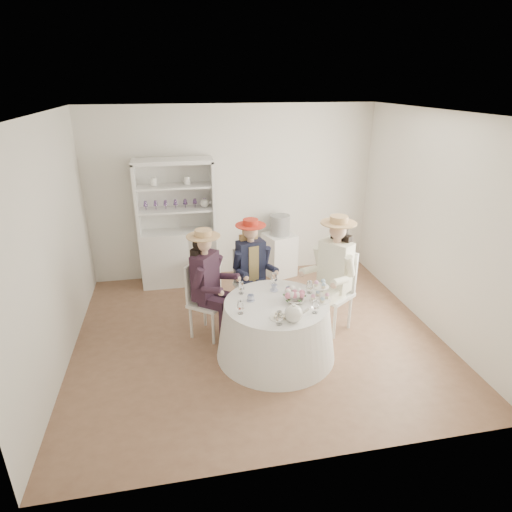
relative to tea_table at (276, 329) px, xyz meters
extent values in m
plane|color=brown|center=(-0.13, 0.43, -0.34)|extent=(4.50, 4.50, 0.00)
plane|color=white|center=(-0.13, 0.43, 2.36)|extent=(4.50, 4.50, 0.00)
plane|color=white|center=(-0.13, 2.43, 1.01)|extent=(4.50, 0.00, 4.50)
plane|color=white|center=(-0.13, -1.57, 1.01)|extent=(4.50, 0.00, 4.50)
plane|color=white|center=(-2.38, 0.43, 1.01)|extent=(0.00, 4.50, 4.50)
plane|color=white|center=(2.12, 0.43, 1.01)|extent=(0.00, 4.50, 4.50)
cone|color=white|center=(0.00, 0.00, -0.01)|extent=(1.39, 1.39, 0.66)
cylinder|color=white|center=(0.00, 0.00, 0.33)|extent=(1.19, 1.19, 0.02)
cube|color=silver|center=(-1.04, 2.18, 0.10)|extent=(1.24, 0.74, 0.87)
cube|color=silver|center=(-1.04, 2.37, 1.06)|extent=(1.13, 0.36, 1.06)
cube|color=silver|center=(-1.04, 2.18, 1.59)|extent=(1.24, 0.74, 0.06)
cube|color=silver|center=(-1.60, 2.18, 1.06)|extent=(0.16, 0.43, 1.06)
cube|color=silver|center=(-0.48, 2.18, 1.06)|extent=(0.16, 0.43, 1.06)
cube|color=silver|center=(-1.04, 2.18, 0.87)|extent=(1.15, 0.67, 0.03)
cube|color=silver|center=(-1.04, 2.18, 1.23)|extent=(1.15, 0.67, 0.03)
sphere|color=white|center=(-0.61, 2.18, 0.95)|extent=(0.14, 0.14, 0.14)
cube|color=silver|center=(0.58, 2.18, 0.01)|extent=(0.57, 0.57, 0.70)
cylinder|color=black|center=(0.58, 2.18, 0.52)|extent=(0.35, 0.35, 0.32)
cube|color=silver|center=(-0.73, 0.56, 0.11)|extent=(0.56, 0.56, 0.04)
cylinder|color=silver|center=(-0.70, 0.34, -0.12)|extent=(0.04, 0.04, 0.44)
cylinder|color=silver|center=(-0.51, 0.60, -0.12)|extent=(0.04, 0.04, 0.44)
cylinder|color=silver|center=(-0.96, 0.53, -0.12)|extent=(0.04, 0.04, 0.44)
cylinder|color=silver|center=(-0.77, 0.79, -0.12)|extent=(0.04, 0.04, 0.44)
cube|color=silver|center=(-0.88, 0.67, 0.38)|extent=(0.25, 0.32, 0.50)
cube|color=black|center=(-0.75, 0.58, 0.48)|extent=(0.38, 0.41, 0.58)
cube|color=black|center=(-0.69, 0.42, 0.19)|extent=(0.35, 0.31, 0.12)
cylinder|color=black|center=(-0.58, 0.34, -0.11)|extent=(0.10, 0.10, 0.46)
cylinder|color=black|center=(-0.84, 0.39, 0.55)|extent=(0.19, 0.18, 0.28)
cube|color=black|center=(-0.58, 0.56, 0.19)|extent=(0.35, 0.31, 0.12)
cylinder|color=black|center=(-0.47, 0.48, -0.11)|extent=(0.10, 0.10, 0.46)
cylinder|color=black|center=(-0.59, 0.72, 0.55)|extent=(0.19, 0.18, 0.28)
cylinder|color=#D8A889|center=(-0.75, 0.58, 0.79)|extent=(0.09, 0.09, 0.08)
sphere|color=#D8A889|center=(-0.75, 0.58, 0.90)|extent=(0.19, 0.19, 0.19)
sphere|color=black|center=(-0.79, 0.60, 0.89)|extent=(0.19, 0.19, 0.19)
cube|color=black|center=(-0.81, 0.62, 0.65)|extent=(0.21, 0.24, 0.38)
cylinder|color=tan|center=(-0.75, 0.58, 0.99)|extent=(0.40, 0.40, 0.01)
cylinder|color=tan|center=(-0.75, 0.58, 1.03)|extent=(0.20, 0.20, 0.08)
cube|color=silver|center=(-0.12, 0.92, 0.10)|extent=(0.47, 0.47, 0.04)
cylinder|color=silver|center=(-0.24, 0.73, -0.12)|extent=(0.04, 0.04, 0.43)
cylinder|color=silver|center=(0.07, 0.80, -0.12)|extent=(0.04, 0.04, 0.43)
cylinder|color=silver|center=(-0.31, 1.04, -0.12)|extent=(0.04, 0.04, 0.43)
cylinder|color=silver|center=(0.00, 1.11, -0.12)|extent=(0.04, 0.04, 0.43)
cube|color=silver|center=(-0.16, 1.09, 0.37)|extent=(0.37, 0.11, 0.49)
cube|color=#191D33|center=(-0.12, 0.94, 0.47)|extent=(0.39, 0.27, 0.57)
cube|color=tan|center=(-0.12, 0.94, 0.47)|extent=(0.18, 0.24, 0.49)
cube|color=#191D33|center=(-0.18, 0.78, 0.18)|extent=(0.20, 0.35, 0.12)
cylinder|color=#191D33|center=(-0.15, 0.65, -0.11)|extent=(0.10, 0.10, 0.45)
cylinder|color=#191D33|center=(-0.31, 0.85, 0.54)|extent=(0.12, 0.19, 0.27)
cube|color=#191D33|center=(-0.01, 0.82, 0.18)|extent=(0.20, 0.35, 0.12)
cylinder|color=#191D33|center=(0.02, 0.69, -0.11)|extent=(0.10, 0.10, 0.45)
cylinder|color=#191D33|center=(0.08, 0.94, 0.54)|extent=(0.12, 0.19, 0.27)
cylinder|color=#D8A889|center=(-0.12, 0.94, 0.77)|extent=(0.09, 0.09, 0.08)
sphere|color=#D8A889|center=(-0.12, 0.94, 0.88)|extent=(0.19, 0.19, 0.19)
sphere|color=tan|center=(-0.13, 0.98, 0.87)|extent=(0.19, 0.19, 0.19)
cube|color=tan|center=(-0.14, 1.01, 0.63)|extent=(0.25, 0.13, 0.37)
cylinder|color=red|center=(-0.12, 0.94, 0.97)|extent=(0.39, 0.39, 0.01)
cylinder|color=red|center=(-0.12, 0.94, 1.01)|extent=(0.20, 0.20, 0.08)
cube|color=silver|center=(0.83, 0.41, 0.15)|extent=(0.60, 0.60, 0.04)
cylinder|color=silver|center=(0.59, 0.45, -0.10)|extent=(0.04, 0.04, 0.48)
cylinder|color=silver|center=(0.79, 0.17, -0.10)|extent=(0.04, 0.04, 0.48)
cylinder|color=silver|center=(0.87, 0.65, -0.10)|extent=(0.04, 0.04, 0.48)
cylinder|color=silver|center=(1.07, 0.37, -0.10)|extent=(0.04, 0.04, 0.48)
cube|color=silver|center=(0.99, 0.52, 0.44)|extent=(0.27, 0.35, 0.54)
cube|color=white|center=(0.85, 0.42, 0.55)|extent=(0.40, 0.44, 0.63)
cube|color=white|center=(0.67, 0.41, 0.24)|extent=(0.38, 0.33, 0.13)
cylinder|color=white|center=(0.54, 0.33, -0.09)|extent=(0.11, 0.11, 0.50)
cylinder|color=white|center=(0.68, 0.58, 0.63)|extent=(0.21, 0.19, 0.30)
cube|color=white|center=(0.78, 0.25, 0.24)|extent=(0.38, 0.33, 0.13)
cylinder|color=white|center=(0.66, 0.17, -0.09)|extent=(0.11, 0.11, 0.50)
cylinder|color=white|center=(0.94, 0.21, 0.63)|extent=(0.21, 0.19, 0.30)
cylinder|color=#D8A889|center=(0.85, 0.42, 0.89)|extent=(0.10, 0.10, 0.09)
sphere|color=#D8A889|center=(0.85, 0.42, 1.00)|extent=(0.21, 0.21, 0.21)
sphere|color=black|center=(0.89, 0.45, 0.99)|extent=(0.21, 0.21, 0.21)
cube|color=black|center=(0.92, 0.47, 0.73)|extent=(0.22, 0.26, 0.41)
cylinder|color=tan|center=(0.85, 0.42, 1.10)|extent=(0.43, 0.43, 0.01)
cylinder|color=tan|center=(0.85, 0.42, 1.15)|extent=(0.22, 0.22, 0.09)
cube|color=silver|center=(-0.66, 1.65, 0.13)|extent=(0.51, 0.51, 0.04)
cylinder|color=silver|center=(-0.46, 1.77, -0.11)|extent=(0.04, 0.04, 0.46)
cylinder|color=silver|center=(-0.79, 1.85, -0.11)|extent=(0.04, 0.04, 0.46)
cylinder|color=silver|center=(-0.54, 1.44, -0.11)|extent=(0.04, 0.04, 0.46)
cylinder|color=silver|center=(-0.87, 1.53, -0.11)|extent=(0.04, 0.04, 0.46)
cube|color=silver|center=(-0.71, 1.46, 0.42)|extent=(0.40, 0.13, 0.53)
imported|color=white|center=(-0.28, 0.10, 0.38)|extent=(0.10, 0.10, 0.06)
imported|color=white|center=(0.04, 0.30, 0.38)|extent=(0.09, 0.09, 0.07)
imported|color=white|center=(0.20, 0.21, 0.38)|extent=(0.09, 0.09, 0.06)
imported|color=white|center=(0.21, -0.05, 0.37)|extent=(0.22, 0.22, 0.05)
sphere|color=#D56A8B|center=(0.27, 0.00, 0.44)|extent=(0.07, 0.07, 0.07)
sphere|color=white|center=(0.26, 0.03, 0.44)|extent=(0.07, 0.07, 0.07)
sphere|color=#D56A8B|center=(0.23, 0.06, 0.44)|extent=(0.07, 0.07, 0.07)
sphere|color=white|center=(0.20, 0.06, 0.44)|extent=(0.07, 0.07, 0.07)
sphere|color=#D56A8B|center=(0.17, 0.05, 0.44)|extent=(0.07, 0.07, 0.07)
sphere|color=white|center=(0.15, 0.02, 0.44)|extent=(0.07, 0.07, 0.07)
sphere|color=#D56A8B|center=(0.15, -0.02, 0.44)|extent=(0.07, 0.07, 0.07)
sphere|color=white|center=(0.17, -0.05, 0.44)|extent=(0.07, 0.07, 0.07)
sphere|color=#D56A8B|center=(0.20, -0.06, 0.44)|extent=(0.07, 0.07, 0.07)
sphere|color=white|center=(0.23, -0.06, 0.44)|extent=(0.07, 0.07, 0.07)
sphere|color=#D56A8B|center=(0.26, -0.03, 0.44)|extent=(0.07, 0.07, 0.07)
sphere|color=white|center=(0.08, -0.42, 0.43)|extent=(0.19, 0.19, 0.19)
cylinder|color=white|center=(0.20, -0.42, 0.44)|extent=(0.11, 0.03, 0.09)
cylinder|color=white|center=(0.08, -0.42, 0.53)|extent=(0.04, 0.04, 0.02)
cylinder|color=white|center=(-0.04, -0.33, 0.35)|extent=(0.23, 0.23, 0.01)
cube|color=beige|center=(-0.08, -0.35, 0.37)|extent=(0.05, 0.04, 0.03)
cube|color=beige|center=(-0.04, -0.33, 0.38)|extent=(0.06, 0.05, 0.03)
cube|color=beige|center=(0.01, -0.31, 0.37)|extent=(0.06, 0.06, 0.03)
cube|color=beige|center=(-0.05, -0.30, 0.38)|extent=(0.06, 0.06, 0.03)
cube|color=beige|center=(-0.01, -0.37, 0.37)|extent=(0.06, 0.06, 0.03)
cylinder|color=white|center=(0.51, -0.03, 0.35)|extent=(0.25, 0.25, 0.01)
cylinder|color=white|center=(0.51, -0.03, 0.43)|extent=(0.02, 0.02, 0.17)
cylinder|color=white|center=(0.51, -0.03, 0.51)|extent=(0.19, 0.19, 0.01)
camera|label=1|loc=(-1.04, -4.14, 2.68)|focal=30.00mm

